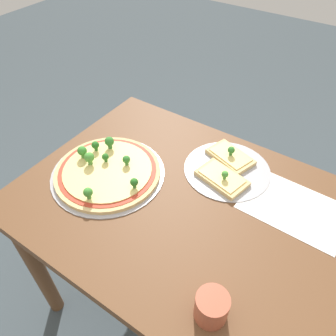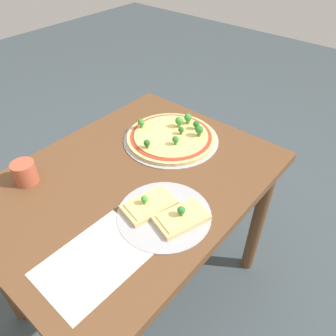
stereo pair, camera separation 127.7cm
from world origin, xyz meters
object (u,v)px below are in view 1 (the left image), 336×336
at_px(pizza_tray_whole, 107,171).
at_px(drinking_cup, 212,307).
at_px(pizza_tray_slice, 227,168).
at_px(dining_table, 180,221).

height_order(pizza_tray_whole, drinking_cup, drinking_cup).
height_order(pizza_tray_slice, drinking_cup, drinking_cup).
bearing_deg(drinking_cup, pizza_tray_slice, -67.66).
relative_size(dining_table, pizza_tray_whole, 2.66).
distance_m(pizza_tray_whole, pizza_tray_slice, 0.41).
xyz_separation_m(dining_table, pizza_tray_whole, (0.28, 0.04, 0.13)).
height_order(dining_table, pizza_tray_whole, pizza_tray_whole).
bearing_deg(pizza_tray_whole, dining_table, -171.22).
bearing_deg(pizza_tray_slice, pizza_tray_whole, 36.60).
relative_size(pizza_tray_whole, drinking_cup, 4.85).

